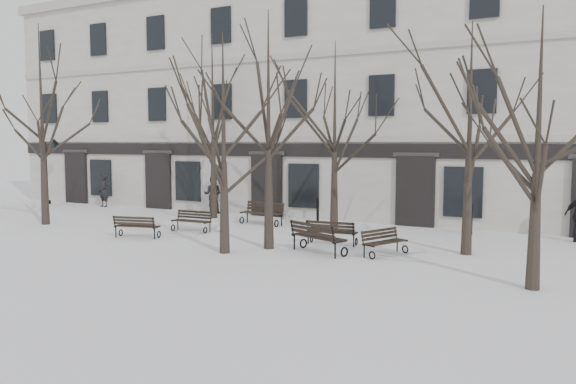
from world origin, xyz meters
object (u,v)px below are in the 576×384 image
Objects in this scene: tree_2 at (268,101)px; bench_1 at (136,226)px; tree_0 at (41,100)px; bench_3 at (262,212)px; bench_0 at (192,220)px; bench_2 at (317,236)px; bench_4 at (332,232)px; bench_5 at (384,241)px; lamp_post at (49,167)px; tree_3 at (539,115)px; tree_1 at (223,117)px.

bench_1 is (-5.24, -0.46, -4.32)m from tree_2.
tree_0 reaches higher than bench_3.
bench_3 is (8.17, 4.16, -4.68)m from tree_0.
tree_2 is 6.40m from bench_0.
bench_0 is at bearing 11.36° from tree_0.
bench_2 is (12.77, -0.38, -4.67)m from tree_0.
bench_4 is 2.24m from bench_5.
bench_2 is at bearing 90.03° from bench_4.
tree_2 reaches higher than bench_1.
tree_0 reaches higher than bench_5.
lamp_post is at bearing 160.46° from bench_0.
tree_0 is at bearing -0.48° from bench_4.
bench_1 is 8.98m from bench_5.
tree_3 is 13.80m from bench_1.
bench_0 is at bearing -17.63° from lamp_post.
lamp_post is (-21.00, 5.13, 1.66)m from bench_5.
bench_2 is 1.05× the size of bench_3.
bench_2 is (1.73, -0.01, -4.23)m from tree_2.
bench_3 is 14.61m from lamp_post.
tree_1 is 4.20× the size of bench_0.
tree_3 is 6.12m from bench_5.
tree_1 is at bearing -23.28° from lamp_post.
lamp_post is (-12.09, 6.28, 1.65)m from bench_1.
bench_0 is at bearing 106.35° from bench_5.
tree_3 is at bearing -1.92° from tree_1.
lamp_post reaches higher than bench_5.
bench_1 is (-13.26, 1.10, -3.64)m from tree_3.
bench_5 is (6.53, -3.84, -0.08)m from bench_3.
bench_3 is 0.54× the size of lamp_post.
tree_1 is 4.07× the size of bench_5.
tree_0 reaches higher than bench_1.
lamp_post is (-17.34, 5.82, -2.67)m from tree_2.
tree_3 is 7.39m from bench_2.
tree_2 reaches higher than tree_3.
tree_1 reaches higher than bench_3.
tree_1 is 1.87× the size of lamp_post.
bench_1 is at bearing -109.55° from bench_3.
bench_4 is (1.57, 1.51, -4.31)m from tree_2.
tree_2 is at bearing -1.91° from tree_0.
bench_4 is (-0.15, 1.52, -0.08)m from bench_2.
bench_0 is (-12.41, 3.27, -3.65)m from tree_3.
tree_3 reaches higher than bench_1.
tree_0 is 1.27× the size of tree_3.
bench_5 is at bearing 152.73° from bench_4.
bench_0 is 5.97m from bench_4.
bench_0 is at bearing 158.80° from tree_2.
bench_5 is 21.68m from lamp_post.
tree_0 is 5.15× the size of bench_0.
tree_2 reaches higher than tree_1.
bench_4 is (12.61, 1.14, -4.74)m from tree_0.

